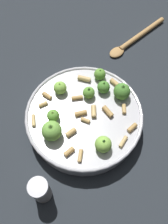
{
  "coord_description": "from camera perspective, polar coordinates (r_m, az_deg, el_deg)",
  "views": [
    {
      "loc": [
        0.28,
        -0.05,
        0.59
      ],
      "look_at": [
        0.0,
        0.0,
        0.06
      ],
      "focal_mm": 39.32,
      "sensor_mm": 36.0,
      "label": 1
    }
  ],
  "objects": [
    {
      "name": "wooden_spoon",
      "position": [
        0.84,
        11.69,
        16.26
      ],
      "size": [
        0.15,
        0.22,
        0.02
      ],
      "color": "#B2844C",
      "rests_on": "ground"
    },
    {
      "name": "ground_plane",
      "position": [
        0.66,
        -0.0,
        -2.55
      ],
      "size": [
        2.4,
        2.4,
        0.0
      ],
      "primitive_type": "plane",
      "color": "#23282D"
    },
    {
      "name": "cooking_pan",
      "position": [
        0.63,
        0.02,
        -1.19
      ],
      "size": [
        0.3,
        0.3,
        0.11
      ],
      "color": "#B7B7BC",
      "rests_on": "ground"
    },
    {
      "name": "pepper_shaker",
      "position": [
        0.57,
        -10.06,
        -17.53
      ],
      "size": [
        0.04,
        0.04,
        0.09
      ],
      "color": "gray",
      "rests_on": "ground"
    }
  ]
}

